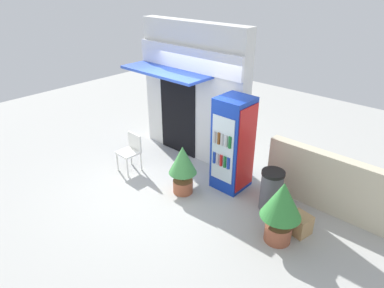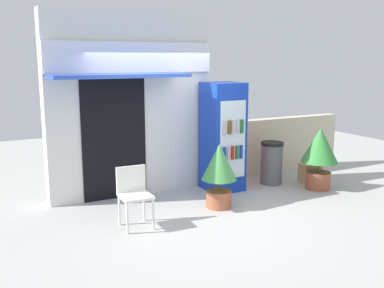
{
  "view_description": "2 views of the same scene",
  "coord_description": "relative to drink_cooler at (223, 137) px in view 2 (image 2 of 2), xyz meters",
  "views": [
    {
      "loc": [
        4.68,
        -4.21,
        4.1
      ],
      "look_at": [
        0.49,
        0.42,
        0.96
      ],
      "focal_mm": 31.89,
      "sensor_mm": 36.0,
      "label": 1
    },
    {
      "loc": [
        -3.04,
        -5.86,
        2.41
      ],
      "look_at": [
        0.31,
        0.53,
        1.0
      ],
      "focal_mm": 41.28,
      "sensor_mm": 36.0,
      "label": 2
    }
  ],
  "objects": [
    {
      "name": "ground",
      "position": [
        -1.16,
        -0.93,
        -0.99
      ],
      "size": [
        16.0,
        16.0,
        0.0
      ],
      "primitive_type": "plane",
      "color": "#B2B2AD"
    },
    {
      "name": "storefront_building",
      "position": [
        -1.6,
        0.54,
        0.64
      ],
      "size": [
        2.94,
        1.12,
        3.19
      ],
      "color": "silver",
      "rests_on": "ground"
    },
    {
      "name": "drink_cooler",
      "position": [
        0.0,
        0.0,
        0.0
      ],
      "size": [
        0.66,
        0.73,
        1.98
      ],
      "color": "#1438B2",
      "rests_on": "ground"
    },
    {
      "name": "plastic_chair",
      "position": [
        -2.11,
        -0.98,
        -0.47
      ],
      "size": [
        0.45,
        0.45,
        0.87
      ],
      "color": "white",
      "rests_on": "ground"
    },
    {
      "name": "potted_plant_near_shop",
      "position": [
        -0.6,
        -0.86,
        -0.35
      ],
      "size": [
        0.57,
        0.57,
        1.06
      ],
      "color": "#AD5B3D",
      "rests_on": "ground"
    },
    {
      "name": "potted_plant_curbside",
      "position": [
        1.59,
        -0.82,
        -0.28
      ],
      "size": [
        0.68,
        0.68,
        1.16
      ],
      "color": "#995138",
      "rests_on": "ground"
    },
    {
      "name": "trash_bin",
      "position": [
        1.03,
        -0.13,
        -0.58
      ],
      "size": [
        0.44,
        0.44,
        0.82
      ],
      "color": "#595960",
      "rests_on": "ground"
    },
    {
      "name": "stone_boundary_wall",
      "position": [
        1.92,
        0.56,
        -0.41
      ],
      "size": [
        2.66,
        0.23,
        1.16
      ],
      "primitive_type": "cube",
      "color": "beige",
      "rests_on": "ground"
    },
    {
      "name": "cardboard_box",
      "position": [
        1.77,
        -0.4,
        -0.81
      ],
      "size": [
        0.41,
        0.39,
        0.36
      ],
      "primitive_type": "cube",
      "rotation": [
        0.0,
        0.0,
        -0.21
      ],
      "color": "tan",
      "rests_on": "ground"
    }
  ]
}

